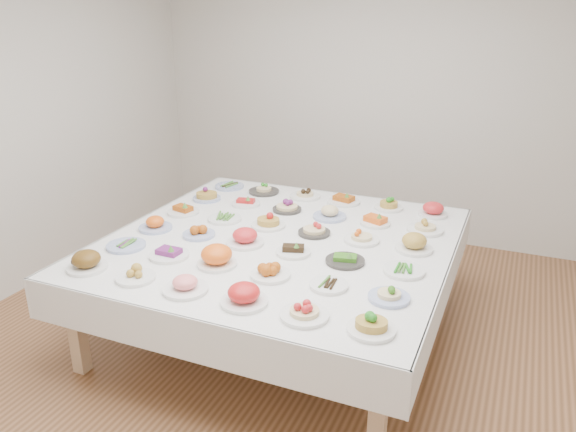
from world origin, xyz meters
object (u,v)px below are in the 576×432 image
at_px(dish_18, 183,207).
at_px(display_table, 280,247).
at_px(dish_0, 86,258).
at_px(dish_35, 433,208).

bearing_deg(dish_18, display_table, -11.12).
bearing_deg(dish_18, dish_0, -89.38).
relative_size(display_table, dish_35, 10.18).
bearing_deg(display_table, dish_18, 168.88).
bearing_deg(display_table, dish_35, 45.05).
bearing_deg(dish_35, dish_18, -158.28).
height_order(display_table, dish_35, dish_35).
bearing_deg(dish_35, dish_0, -134.88).
bearing_deg(dish_0, dish_35, 45.12).
xyz_separation_m(dish_0, dish_18, (-0.01, 1.14, -0.03)).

